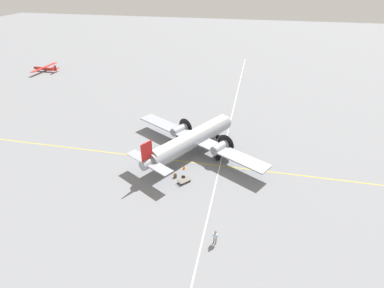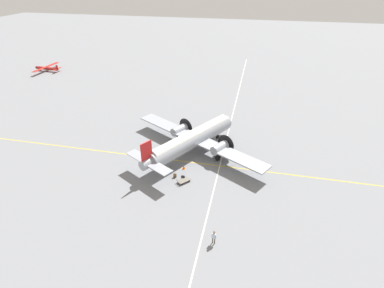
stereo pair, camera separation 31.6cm
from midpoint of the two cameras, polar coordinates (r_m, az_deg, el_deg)
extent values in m
plane|color=slate|center=(48.18, 0.19, -1.73)|extent=(300.00, 300.00, 0.00)
cube|color=gold|center=(46.01, -0.52, -3.44)|extent=(120.00, 0.16, 0.01)
cube|color=silver|center=(47.54, 5.94, -2.40)|extent=(0.16, 120.00, 0.01)
cylinder|color=#9399A3|center=(46.95, 0.19, 0.75)|extent=(10.70, 15.87, 2.59)
cylinder|color=white|center=(46.60, 0.19, 1.51)|extent=(9.62, 14.77, 1.82)
sphere|color=#9399A3|center=(52.74, 6.41, 4.07)|extent=(2.46, 2.46, 2.46)
cylinder|color=#9399A3|center=(41.98, -7.62, -3.29)|extent=(2.88, 3.56, 1.43)
cube|color=red|center=(40.69, -8.45, -1.51)|extent=(1.05, 1.67, 2.98)
cube|color=#9399A3|center=(41.70, -8.06, -3.37)|extent=(7.86, 5.51, 0.10)
cube|color=#9399A3|center=(47.90, 1.19, 0.95)|extent=(23.33, 15.08, 0.20)
cylinder|color=#9399A3|center=(50.69, -2.25, 2.71)|extent=(2.68, 3.20, 1.43)
cylinder|color=black|center=(51.69, -1.01, 3.32)|extent=(2.61, 1.54, 3.00)
sphere|color=black|center=(51.78, -0.90, 3.37)|extent=(0.50, 0.50, 0.50)
cylinder|color=#9399A3|center=(45.74, 5.48, -0.71)|extent=(2.68, 3.20, 1.43)
cylinder|color=black|center=(46.85, 6.67, 0.02)|extent=(2.61, 1.54, 3.00)
sphere|color=black|center=(46.95, 6.77, 0.09)|extent=(0.50, 0.50, 0.50)
cylinder|color=#4C4C51|center=(51.01, -2.45, 1.55)|extent=(0.18, 0.18, 0.97)
cylinder|color=black|center=(51.24, -2.44, 1.08)|extent=(0.81, 1.10, 1.10)
cylinder|color=#4C4C51|center=(46.10, 5.19, -1.97)|extent=(0.18, 0.18, 0.97)
cylinder|color=black|center=(46.36, 5.16, -2.48)|extent=(0.81, 1.10, 1.10)
cylinder|color=#4C4C51|center=(52.15, 5.08, 1.84)|extent=(0.14, 0.14, 0.88)
cylinder|color=black|center=(52.36, 5.06, 1.41)|extent=(0.51, 0.70, 0.70)
cylinder|color=#473D2D|center=(33.93, 4.24, -17.77)|extent=(0.12, 0.12, 0.79)
cylinder|color=#473D2D|center=(33.87, 4.62, -17.89)|extent=(0.12, 0.12, 0.79)
cube|color=silver|center=(33.39, 4.48, -17.04)|extent=(0.41, 0.27, 0.59)
sphere|color=tan|center=(33.08, 4.51, -16.54)|extent=(0.26, 0.26, 0.26)
cylinder|color=silver|center=(33.47, 4.09, -16.95)|extent=(0.09, 0.09, 0.56)
cylinder|color=silver|center=(33.36, 4.87, -17.20)|extent=(0.09, 0.09, 0.56)
cube|color=navy|center=(33.40, 4.55, -16.85)|extent=(0.05, 0.02, 0.38)
cylinder|color=#473D2D|center=(33.00, 4.52, -16.41)|extent=(0.34, 0.34, 0.07)
cube|color=brown|center=(42.75, -3.05, -5.99)|extent=(0.43, 0.19, 0.59)
cube|color=#4A3520|center=(42.56, -3.06, -5.64)|extent=(0.16, 0.13, 0.02)
cube|color=#232328|center=(42.32, -1.51, -6.39)|extent=(0.51, 0.14, 0.59)
cube|color=black|center=(42.12, -1.52, -6.03)|extent=(0.18, 0.10, 0.02)
cube|color=#6B665B|center=(41.80, -1.36, -6.90)|extent=(1.91, 1.99, 0.04)
cube|color=#6B665B|center=(41.27, -2.35, -7.06)|extent=(0.77, 0.67, 0.04)
cylinder|color=#6B665B|center=(41.65, -2.71, -6.87)|extent=(0.04, 0.04, 0.22)
cylinder|color=#6B665B|center=(41.04, -1.98, -7.50)|extent=(0.04, 0.04, 0.22)
cylinder|color=black|center=(42.47, -0.92, -6.49)|extent=(0.23, 0.25, 0.28)
cylinder|color=black|center=(41.96, -0.29, -7.01)|extent=(0.23, 0.25, 0.28)
cylinder|color=black|center=(41.86, -2.44, -7.14)|extent=(0.23, 0.25, 0.28)
cylinder|color=black|center=(41.34, -1.82, -7.68)|extent=(0.23, 0.25, 0.28)
cylinder|color=#B2231E|center=(98.27, -25.76, 12.84)|extent=(6.98, 1.24, 0.85)
sphere|color=black|center=(100.65, -27.38, 12.82)|extent=(0.76, 0.76, 0.76)
cube|color=#B2231E|center=(98.42, -25.98, 13.05)|extent=(1.67, 10.46, 0.08)
cube|color=#B2231E|center=(95.94, -24.26, 13.23)|extent=(0.62, 0.10, 1.10)
cube|color=#B2231E|center=(96.08, -24.19, 12.92)|extent=(0.73, 3.42, 0.04)
cylinder|color=black|center=(100.04, -26.78, 12.49)|extent=(0.28, 0.10, 0.28)
cylinder|color=#4C4C51|center=(100.01, -26.80, 12.54)|extent=(0.06, 0.06, 0.21)
cylinder|color=black|center=(97.63, -25.78, 12.34)|extent=(0.28, 0.10, 0.28)
cylinder|color=#4C4C51|center=(97.60, -25.79, 12.40)|extent=(0.06, 0.06, 0.21)
cylinder|color=black|center=(98.74, -25.22, 12.64)|extent=(0.28, 0.10, 0.28)
cylinder|color=#4C4C51|center=(98.71, -25.23, 12.70)|extent=(0.06, 0.06, 0.21)
cube|color=orange|center=(44.53, -1.35, -4.72)|extent=(0.44, 0.44, 0.03)
cone|color=orange|center=(44.37, -1.35, -4.43)|extent=(0.37, 0.37, 0.58)
camera|label=1|loc=(0.16, -89.81, 0.11)|focal=28.00mm
camera|label=2|loc=(0.16, 90.19, -0.11)|focal=28.00mm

